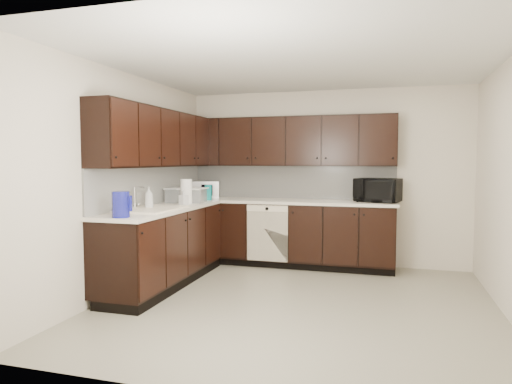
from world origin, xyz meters
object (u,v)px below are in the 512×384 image
Objects in this scene: toaster_oven at (206,189)px; storage_bin at (186,195)px; sink at (152,215)px; microwave at (378,190)px; blue_pitcher at (121,204)px.

toaster_oven is 0.81m from storage_bin.
sink is 1.43× the size of microwave.
storage_bin is at bearing 103.06° from blue_pitcher.
storage_bin is 1.66m from blue_pitcher.
storage_bin is (0.05, -0.81, -0.03)m from toaster_oven.
toaster_oven is (-0.07, 1.78, 0.18)m from sink.
sink is 1.80m from toaster_oven.
sink is 2.08× the size of toaster_oven.
microwave is 3.41m from blue_pitcher.
toaster_oven is 1.54× the size of blue_pitcher.
microwave is 2.57m from storage_bin.
toaster_oven is 2.47m from blue_pitcher.
blue_pitcher reaches higher than toaster_oven.
sink is at bearing -88.76° from storage_bin.
sink is at bearing -105.10° from toaster_oven.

